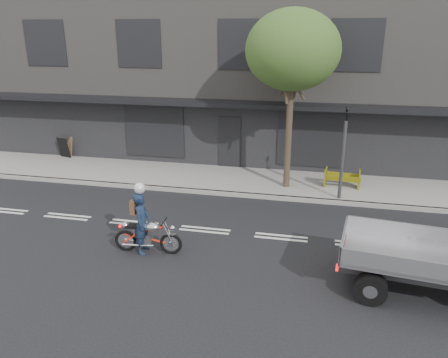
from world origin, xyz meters
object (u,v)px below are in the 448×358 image
(traffic_light_pole, at_px, (343,159))
(motorcycle, at_px, (148,235))
(rider, at_px, (142,223))
(construction_barrier, at_px, (342,179))
(sandwich_board, at_px, (64,148))
(street_tree, at_px, (293,51))

(traffic_light_pole, bearing_deg, motorcycle, -136.84)
(rider, distance_m, construction_barrier, 8.34)
(motorcycle, distance_m, sandwich_board, 10.63)
(construction_barrier, bearing_deg, rider, -132.97)
(sandwich_board, bearing_deg, traffic_light_pole, 3.39)
(motorcycle, relative_size, sandwich_board, 2.02)
(street_tree, distance_m, traffic_light_pole, 4.23)
(motorcycle, bearing_deg, traffic_light_pole, 38.96)
(street_tree, height_order, sandwich_board, street_tree)
(rider, height_order, sandwich_board, rider)
(construction_barrier, relative_size, sandwich_board, 1.40)
(motorcycle, xyz_separation_m, construction_barrier, (5.53, 6.10, 0.01))
(motorcycle, relative_size, construction_barrier, 1.44)
(sandwich_board, bearing_deg, rider, -31.91)
(traffic_light_pole, xyz_separation_m, motorcycle, (-5.40, -5.06, -1.13))
(rider, xyz_separation_m, construction_barrier, (5.68, 6.10, -0.36))
(motorcycle, height_order, construction_barrier, motorcycle)
(rider, height_order, construction_barrier, rider)
(street_tree, xyz_separation_m, motorcycle, (-3.40, -5.91, -4.76))
(street_tree, height_order, motorcycle, street_tree)
(motorcycle, height_order, rider, rider)
(sandwich_board, bearing_deg, street_tree, 5.64)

